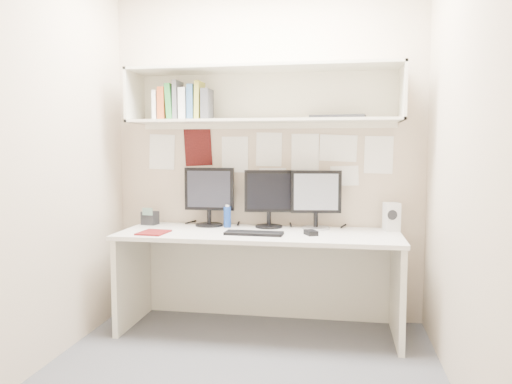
% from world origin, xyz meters
% --- Properties ---
extents(floor, '(2.40, 2.00, 0.01)m').
position_xyz_m(floor, '(0.00, 0.00, 0.00)').
color(floor, '#4B4C51').
rests_on(floor, ground).
extents(wall_back, '(2.40, 0.02, 2.60)m').
position_xyz_m(wall_back, '(0.00, 1.00, 1.30)').
color(wall_back, '#BDA990').
rests_on(wall_back, ground).
extents(wall_front, '(2.40, 0.02, 2.60)m').
position_xyz_m(wall_front, '(0.00, -1.00, 1.30)').
color(wall_front, '#BDA990').
rests_on(wall_front, ground).
extents(wall_left, '(0.02, 2.00, 2.60)m').
position_xyz_m(wall_left, '(-1.20, 0.00, 1.30)').
color(wall_left, '#BDA990').
rests_on(wall_left, ground).
extents(wall_right, '(0.02, 2.00, 2.60)m').
position_xyz_m(wall_right, '(1.20, 0.00, 1.30)').
color(wall_right, '#BDA990').
rests_on(wall_right, ground).
extents(desk, '(2.00, 0.70, 0.73)m').
position_xyz_m(desk, '(0.00, 0.65, 0.37)').
color(desk, silver).
rests_on(desk, floor).
extents(overhead_hutch, '(2.00, 0.38, 0.40)m').
position_xyz_m(overhead_hutch, '(0.00, 0.86, 1.72)').
color(overhead_hutch, beige).
rests_on(overhead_hutch, wall_back).
extents(pinned_papers, '(1.92, 0.01, 0.48)m').
position_xyz_m(pinned_papers, '(0.00, 0.99, 1.25)').
color(pinned_papers, white).
rests_on(pinned_papers, wall_back).
extents(monitor_left, '(0.39, 0.21, 0.45)m').
position_xyz_m(monitor_left, '(-0.43, 0.87, 0.98)').
color(monitor_left, black).
rests_on(monitor_left, desk).
extents(monitor_center, '(0.37, 0.21, 0.43)m').
position_xyz_m(monitor_center, '(0.04, 0.87, 0.97)').
color(monitor_center, black).
rests_on(monitor_center, desk).
extents(monitor_right, '(0.37, 0.21, 0.43)m').
position_xyz_m(monitor_right, '(0.39, 0.87, 0.97)').
color(monitor_right, '#A5A5AA').
rests_on(monitor_right, desk).
extents(keyboard, '(0.41, 0.16, 0.02)m').
position_xyz_m(keyboard, '(-0.02, 0.53, 0.74)').
color(keyboard, black).
rests_on(keyboard, desk).
extents(mouse, '(0.11, 0.13, 0.03)m').
position_xyz_m(mouse, '(0.37, 0.57, 0.75)').
color(mouse, black).
rests_on(mouse, desk).
extents(speaker, '(0.13, 0.13, 0.21)m').
position_xyz_m(speaker, '(0.94, 0.85, 0.83)').
color(speaker, silver).
rests_on(speaker, desk).
extents(blue_bottle, '(0.06, 0.06, 0.17)m').
position_xyz_m(blue_bottle, '(-0.27, 0.81, 0.81)').
color(blue_bottle, navy).
rests_on(blue_bottle, desk).
extents(maroon_notebook, '(0.20, 0.24, 0.01)m').
position_xyz_m(maroon_notebook, '(-0.73, 0.46, 0.74)').
color(maroon_notebook, '#611011').
rests_on(maroon_notebook, desk).
extents(desk_phone, '(0.13, 0.12, 0.14)m').
position_xyz_m(desk_phone, '(-0.90, 0.85, 0.78)').
color(desk_phone, black).
rests_on(desk_phone, desk).
extents(book_stack, '(0.43, 0.18, 0.29)m').
position_xyz_m(book_stack, '(-0.60, 0.79, 1.67)').
color(book_stack, white).
rests_on(book_stack, overhead_hutch).
extents(hutch_tray, '(0.41, 0.19, 0.03)m').
position_xyz_m(hutch_tray, '(0.54, 0.84, 1.55)').
color(hutch_tray, black).
rests_on(hutch_tray, overhead_hutch).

